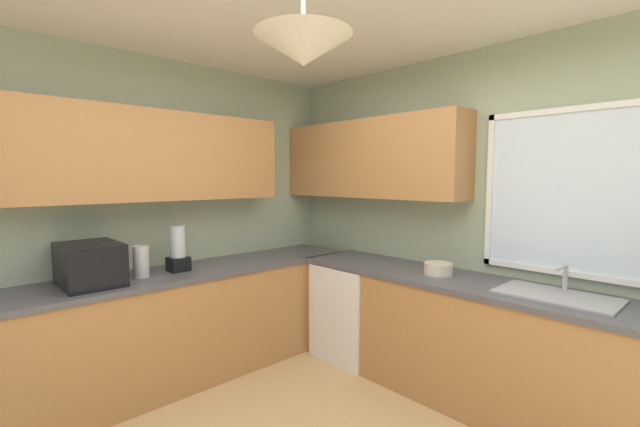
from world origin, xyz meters
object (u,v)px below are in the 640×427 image
(blender_appliance, at_px, (178,251))
(kettle, at_px, (141,262))
(microwave, at_px, (90,264))
(dishwasher, at_px, (355,310))
(bowl, at_px, (438,269))
(sink_assembly, at_px, (557,295))

(blender_appliance, bearing_deg, kettle, -86.11)
(microwave, relative_size, kettle, 2.02)
(blender_appliance, bearing_deg, microwave, -90.00)
(dishwasher, xyz_separation_m, bowl, (0.82, 0.03, 0.51))
(bowl, bearing_deg, dishwasher, -177.91)
(kettle, height_order, sink_assembly, kettle)
(dishwasher, relative_size, bowl, 3.96)
(microwave, distance_m, sink_assembly, 3.08)
(dishwasher, bearing_deg, sink_assembly, 1.25)
(microwave, height_order, bowl, microwave)
(microwave, xyz_separation_m, sink_assembly, (2.30, 2.04, -0.14))
(microwave, relative_size, blender_appliance, 1.33)
(dishwasher, relative_size, microwave, 1.77)
(microwave, relative_size, sink_assembly, 0.72)
(bowl, bearing_deg, blender_appliance, -136.62)
(bowl, xyz_separation_m, blender_appliance, (-1.48, -1.40, 0.12))
(dishwasher, distance_m, blender_appliance, 1.65)
(blender_appliance, bearing_deg, bowl, 43.38)
(microwave, height_order, sink_assembly, microwave)
(dishwasher, xyz_separation_m, kettle, (-0.64, -1.66, 0.59))
(microwave, xyz_separation_m, blender_appliance, (0.00, 0.63, 0.02))
(sink_assembly, height_order, blender_appliance, blender_appliance)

